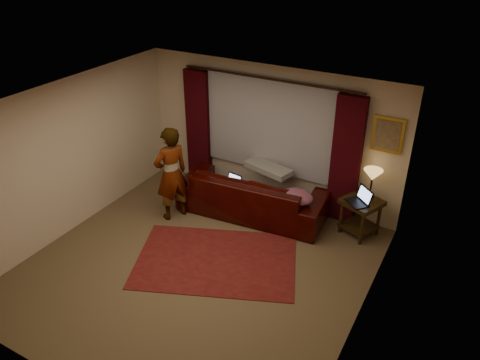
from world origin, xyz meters
name	(u,v)px	position (x,y,z in m)	size (l,w,h in m)	color
floor	(197,267)	(0.00, 0.00, -0.01)	(5.00, 5.00, 0.01)	brown
ceiling	(188,109)	(0.00, 0.00, 2.60)	(5.00, 5.00, 0.02)	silver
wall_back	(270,135)	(0.00, 2.50, 1.30)	(5.00, 0.02, 2.60)	beige
wall_front	(56,304)	(0.00, -2.50, 1.30)	(5.00, 0.02, 2.60)	beige
wall_left	(68,158)	(-2.50, 0.00, 1.30)	(0.02, 5.00, 2.60)	beige
wall_right	(365,247)	(2.50, 0.00, 1.30)	(0.02, 5.00, 2.60)	beige
sheer_curtain	(268,126)	(0.00, 2.44, 1.50)	(2.50, 0.05, 1.80)	#97969E
drape_left	(199,128)	(-1.50, 2.39, 1.18)	(0.50, 0.14, 2.30)	black
drape_right	(346,161)	(1.50, 2.39, 1.18)	(0.50, 0.14, 2.30)	black
curtain_rod	(269,79)	(0.00, 2.39, 2.38)	(0.04, 0.04, 3.40)	black
picture_frame	(388,135)	(2.10, 2.47, 1.75)	(0.50, 0.04, 0.60)	gold
sofa	(253,187)	(0.02, 1.81, 0.54)	(2.68, 1.16, 1.08)	black
throw_blanket	(269,154)	(0.15, 2.16, 1.08)	(0.90, 0.36, 0.11)	gray
clothing_pile	(297,197)	(0.93, 1.68, 0.66)	(0.56, 0.43, 0.24)	#7C4055
laptop_sofa	(231,182)	(-0.32, 1.62, 0.65)	(0.29, 0.32, 0.21)	black
area_rug	(216,260)	(0.18, 0.28, 0.01)	(2.51, 1.67, 0.01)	maroon
end_table	(360,217)	(1.93, 2.11, 0.33)	(0.58, 0.58, 0.67)	black
tiffany_lamp	(371,183)	(2.00, 2.29, 0.92)	(0.32, 0.32, 0.51)	olive
laptop_table	(358,196)	(1.88, 1.97, 0.80)	(0.36, 0.40, 0.26)	black
person	(171,174)	(-1.17, 1.01, 0.87)	(0.51, 0.51, 1.74)	gray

